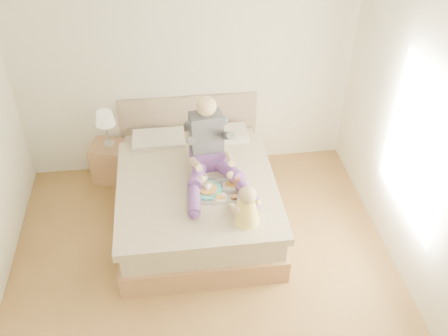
{
  "coord_description": "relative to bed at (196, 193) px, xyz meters",
  "views": [
    {
      "loc": [
        -0.23,
        -3.19,
        4.04
      ],
      "look_at": [
        0.3,
        0.91,
        0.78
      ],
      "focal_mm": 40.0,
      "sensor_mm": 36.0,
      "label": 1
    }
  ],
  "objects": [
    {
      "name": "lamp",
      "position": [
        -0.98,
        0.78,
        0.56
      ],
      "size": [
        0.23,
        0.23,
        0.48
      ],
      "color": "#B5B7BD",
      "rests_on": "nightstand"
    },
    {
      "name": "baby",
      "position": [
        0.43,
        -0.81,
        0.47
      ],
      "size": [
        0.31,
        0.38,
        0.43
      ],
      "rotation": [
        0.0,
        0.0,
        0.39
      ],
      "color": "#F5D54D",
      "rests_on": "bed"
    },
    {
      "name": "room",
      "position": [
        0.08,
        -1.08,
        1.19
      ],
      "size": [
        4.02,
        4.22,
        2.71
      ],
      "color": "brown",
      "rests_on": "ground"
    },
    {
      "name": "nightstand",
      "position": [
        -1.0,
        0.8,
        -0.06
      ],
      "size": [
        0.51,
        0.48,
        0.51
      ],
      "rotation": [
        0.0,
        0.0,
        -0.3
      ],
      "color": "#936A45",
      "rests_on": "ground"
    },
    {
      "name": "bed",
      "position": [
        0.0,
        0.0,
        0.0
      ],
      "size": [
        1.7,
        2.18,
        1.0
      ],
      "color": "#936A45",
      "rests_on": "ground"
    },
    {
      "name": "tray",
      "position": [
        0.21,
        -0.34,
        0.33
      ],
      "size": [
        0.55,
        0.45,
        0.15
      ],
      "rotation": [
        0.0,
        0.0,
        -0.11
      ],
      "color": "#B5B7BD",
      "rests_on": "bed"
    },
    {
      "name": "adult",
      "position": [
        0.17,
        0.01,
        0.55
      ],
      "size": [
        0.74,
        1.09,
        0.88
      ],
      "rotation": [
        0.0,
        0.0,
        0.11
      ],
      "color": "#5D3585",
      "rests_on": "bed"
    }
  ]
}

